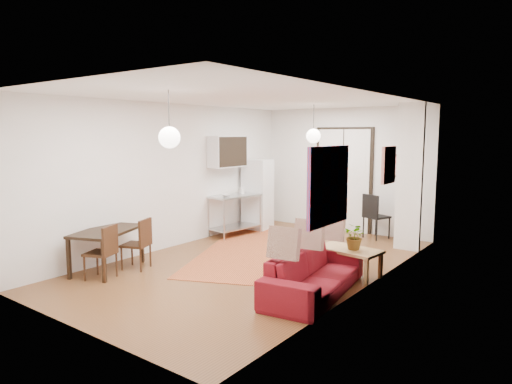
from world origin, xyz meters
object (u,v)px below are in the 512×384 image
Objects in this scene: dining_chair_near at (140,239)px; sofa at (315,273)px; dining_chair_far at (105,247)px; black_side_chair at (378,212)px; fridge at (258,194)px; kitchen_counter at (235,209)px; dining_table at (107,234)px; coffee_table at (349,252)px.

sofa is at bearing 80.60° from dining_chair_near.
black_side_chair reaches higher than dining_chair_far.
sofa is 3.36m from dining_chair_far.
fridge is 4.55m from dining_chair_far.
kitchen_counter is 1.46× the size of dining_chair_near.
dining_chair_far is 0.88× the size of black_side_chair.
kitchen_counter is 0.88× the size of dining_table.
dining_table is 0.42m from dining_chair_far.
dining_chair_near is (0.30, -3.83, -0.34)m from fridge.
dining_chair_far is 5.88m from black_side_chair.
coffee_table is 2.99m from black_side_chair.
dining_chair_near is at bearing 55.10° from dining_table.
dining_chair_far reaches higher than dining_table.
black_side_chair reaches higher than coffee_table.
dining_chair_far is (0.30, -0.26, -0.12)m from dining_table.
kitchen_counter is at bearing 163.24° from dining_chair_far.
fridge is 1.17× the size of dining_table.
fridge reaches higher than dining_chair_near.
kitchen_counter is at bearing -98.00° from fridge.
fridge is 2.86m from black_side_chair.
dining_chair_near is at bearing -76.14° from kitchen_counter.
kitchen_counter is at bearing 47.68° from sofa.
coffee_table is at bearing -11.65° from kitchen_counter.
fridge reaches higher than black_side_chair.
kitchen_counter is 0.76× the size of fridge.
sofa is 3.56m from dining_table.
dining_chair_near is 1.00× the size of dining_chair_far.
fridge is 1.93× the size of dining_chair_far.
kitchen_counter is 2.97m from dining_chair_near.
dining_table is 1.66× the size of dining_chair_far.
black_side_chair is (2.72, 1.70, -0.02)m from kitchen_counter.
dining_chair_near is (-3.09, -1.75, 0.11)m from coffee_table.
fridge is 4.27m from dining_table.
dining_chair_far is at bearing -21.50° from dining_chair_near.
fridge is 3.86m from dining_chair_near.
black_side_chair is at bearing 131.07° from dining_chair_near.
dining_chair_near is 0.88× the size of black_side_chair.
dining_chair_near reaches higher than sofa.
sofa is 4.66m from fridge.
sofa is 2.45× the size of dining_chair_near.
sofa is at bearing -91.16° from coffee_table.
black_side_chair is (2.72, 0.83, -0.26)m from fridge.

